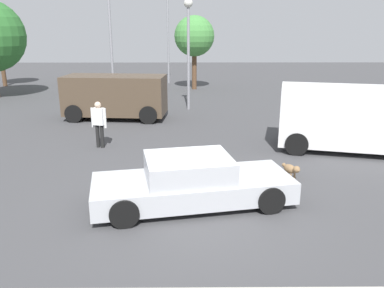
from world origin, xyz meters
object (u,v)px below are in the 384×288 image
at_px(dog, 291,169).
at_px(pedestrian, 99,121).
at_px(light_post_mid, 109,9).
at_px(van_white, 355,117).
at_px(light_post_near, 168,16).
at_px(suv_dark, 115,95).
at_px(light_post_far, 188,34).
at_px(sedan_foreground, 192,182).

xyz_separation_m(dog, pedestrian, (-6.00, 3.01, 0.69)).
bearing_deg(dog, light_post_mid, -175.84).
bearing_deg(light_post_mid, van_white, -42.20).
height_order(pedestrian, light_post_near, light_post_near).
height_order(dog, light_post_mid, light_post_mid).
relative_size(suv_dark, light_post_mid, 0.62).
bearing_deg(van_white, light_post_near, -53.36).
distance_m(light_post_mid, light_post_far, 4.75).
xyz_separation_m(dog, van_white, (2.76, 2.56, 0.90)).
bearing_deg(suv_dark, light_post_mid, -73.13).
relative_size(light_post_mid, light_post_far, 1.40).
bearing_deg(suv_dark, light_post_near, -93.49).
bearing_deg(van_white, dog, 56.93).
bearing_deg(pedestrian, light_post_mid, -157.86).
relative_size(van_white, pedestrian, 3.23).
xyz_separation_m(light_post_mid, light_post_far, (4.20, -1.83, -1.26)).
height_order(suv_dark, light_post_mid, light_post_mid).
relative_size(dog, light_post_mid, 0.08).
relative_size(sedan_foreground, dog, 7.96).
distance_m(van_white, light_post_near, 19.06).
bearing_deg(suv_dark, van_white, 156.10).
bearing_deg(light_post_mid, light_post_near, 72.27).
distance_m(van_white, light_post_far, 9.43).
relative_size(dog, light_post_far, 0.11).
bearing_deg(dog, light_post_near, 165.09).
height_order(dog, suv_dark, suv_dark).
bearing_deg(pedestrian, sedan_foreground, 49.61).
xyz_separation_m(van_white, light_post_far, (-5.64, 7.09, 2.60)).
bearing_deg(suv_dark, light_post_far, -142.90).
height_order(sedan_foreground, light_post_near, light_post_near).
relative_size(light_post_near, light_post_far, 1.37).
xyz_separation_m(pedestrian, light_post_near, (1.58, 16.80, 3.98)).
bearing_deg(pedestrian, dog, 78.25).
distance_m(sedan_foreground, light_post_far, 11.72).
xyz_separation_m(suv_dark, light_post_near, (1.83, 12.27, 3.86)).
xyz_separation_m(dog, light_post_mid, (-7.08, 11.49, 4.76)).
height_order(sedan_foreground, light_post_far, light_post_far).
bearing_deg(light_post_far, light_post_near, 98.61).
bearing_deg(dog, pedestrian, -144.10).
distance_m(dog, van_white, 3.87).
height_order(light_post_near, light_post_mid, light_post_mid).
relative_size(sedan_foreground, light_post_far, 0.90).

